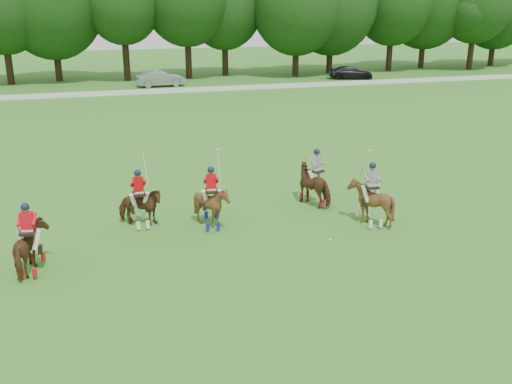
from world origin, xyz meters
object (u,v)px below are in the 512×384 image
object	(u,v)px
polo_red_b	(140,206)
polo_red_c	(212,205)
car_mid	(161,79)
polo_red_a	(31,248)
polo_stripe_b	(370,202)
car_right	(351,73)
polo_stripe_a	(316,184)
polo_ball	(330,240)

from	to	relation	value
polo_red_b	polo_red_c	distance (m)	2.69
car_mid	polo_red_a	world-z (taller)	polo_red_a
polo_red_a	polo_red_c	xyz separation A→B (m)	(6.17, 2.14, 0.02)
polo_stripe_b	car_right	bearing A→B (deg)	65.55
car_right	polo_stripe_b	xyz separation A→B (m)	(-17.78, -39.11, 0.19)
polo_red_a	polo_stripe_a	xyz separation A→B (m)	(10.81, 3.36, 0.04)
polo_red_a	polo_stripe_b	xyz separation A→B (m)	(11.95, 0.72, 0.06)
polo_red_c	polo_ball	size ratio (longest dim) A/B	31.73
polo_stripe_b	polo_ball	xyz separation A→B (m)	(-2.10, -1.16, -0.83)
car_mid	polo_red_b	world-z (taller)	polo_red_b
polo_ball	car_mid	bearing A→B (deg)	90.96
car_mid	polo_ball	bearing A→B (deg)	176.30
car_mid	polo_red_b	size ratio (longest dim) A/B	1.72
polo_red_b	polo_red_c	world-z (taller)	polo_red_c
car_right	polo_ball	bearing A→B (deg)	170.75
polo_red_a	polo_red_b	bearing A→B (deg)	39.12
polo_stripe_b	polo_red_b	bearing A→B (deg)	165.15
car_mid	polo_stripe_a	size ratio (longest dim) A/B	2.00
polo_red_a	polo_ball	size ratio (longest dim) A/B	25.09
polo_stripe_a	polo_ball	size ratio (longest dim) A/B	26.14
car_mid	car_right	xyz separation A→B (m)	(20.56, 0.00, -0.09)
car_right	polo_ball	size ratio (longest dim) A/B	52.30
polo_red_b	polo_stripe_a	world-z (taller)	polo_red_b
car_mid	polo_ball	xyz separation A→B (m)	(0.67, -40.27, -0.73)
polo_stripe_a	polo_ball	xyz separation A→B (m)	(-0.96, -3.81, -0.81)
polo_red_c	polo_red_a	bearing A→B (deg)	-160.86
polo_red_a	polo_stripe_b	distance (m)	11.97
car_mid	polo_red_c	xyz separation A→B (m)	(-3.01, -37.68, 0.06)
car_right	polo_ball	world-z (taller)	car_right
polo_red_c	polo_stripe_a	bearing A→B (deg)	14.73
polo_ball	polo_red_a	bearing A→B (deg)	177.42
car_right	polo_red_a	world-z (taller)	polo_red_a
car_mid	polo_red_b	xyz separation A→B (m)	(-5.57, -36.89, -0.01)
polo_red_b	polo_stripe_a	bearing A→B (deg)	3.42
polo_red_c	polo_stripe_a	size ratio (longest dim) A/B	1.21
car_mid	polo_stripe_b	distance (m)	39.20
polo_stripe_a	polo_red_a	bearing A→B (deg)	-162.73
car_mid	polo_stripe_a	bearing A→B (deg)	177.90
polo_ball	polo_red_c	bearing A→B (deg)	144.93
polo_red_a	polo_red_c	size ratio (longest dim) A/B	0.79
polo_stripe_a	polo_stripe_b	distance (m)	2.88
polo_ball	polo_stripe_b	bearing A→B (deg)	29.01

